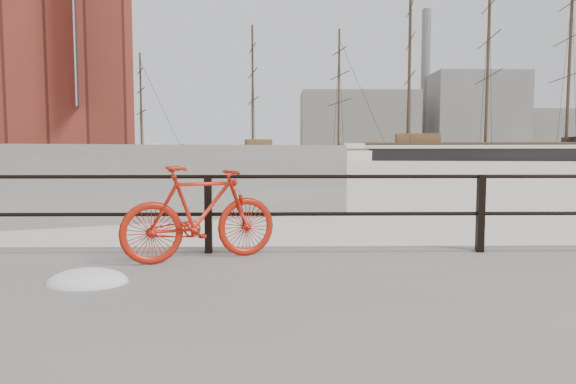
% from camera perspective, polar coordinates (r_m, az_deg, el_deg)
% --- Properties ---
extents(ground, '(400.00, 400.00, 0.00)m').
position_cam_1_polar(ground, '(7.34, 19.98, -8.73)').
color(ground, white).
rests_on(ground, ground).
extents(far_quay, '(78.44, 148.07, 1.80)m').
position_cam_1_polar(far_quay, '(87.10, -26.56, 3.62)').
color(far_quay, gray).
rests_on(far_quay, ground).
extents(guardrail, '(28.00, 0.10, 1.00)m').
position_cam_1_polar(guardrail, '(7.06, 20.61, -2.26)').
color(guardrail, black).
rests_on(guardrail, promenade).
extents(bicycle, '(1.83, 1.03, 1.13)m').
position_cam_1_polar(bicycle, '(6.19, -9.69, -2.33)').
color(bicycle, red).
rests_on(bicycle, promenade).
extents(barque_black, '(57.96, 26.74, 31.87)m').
position_cam_1_polar(barque_black, '(92.29, 21.03, 3.27)').
color(barque_black, black).
rests_on(barque_black, ground).
extents(schooner_mid, '(33.59, 18.70, 22.58)m').
position_cam_1_polar(schooner_mid, '(85.00, 0.94, 3.49)').
color(schooner_mid, beige).
rests_on(schooner_mid, ground).
extents(schooner_left, '(25.11, 18.15, 17.53)m').
position_cam_1_polar(schooner_left, '(83.03, -19.45, 3.20)').
color(schooner_left, white).
rests_on(schooner_left, ground).
extents(apartment_cream, '(24.16, 21.40, 21.20)m').
position_cam_1_polar(apartment_cream, '(78.02, -28.82, 11.96)').
color(apartment_cream, beige).
rests_on(apartment_cream, far_quay).
extents(apartment_grey, '(26.02, 22.15, 23.20)m').
position_cam_1_polar(apartment_grey, '(99.89, -27.58, 10.84)').
color(apartment_grey, '#A4A49F').
rests_on(apartment_grey, far_quay).
extents(apartment_brick, '(27.87, 22.90, 21.20)m').
position_cam_1_polar(apartment_brick, '(122.62, -26.72, 9.15)').
color(apartment_brick, maroon).
rests_on(apartment_brick, far_quay).
extents(industrial_west, '(32.00, 18.00, 18.00)m').
position_cam_1_polar(industrial_west, '(148.57, 7.74, 7.40)').
color(industrial_west, gray).
rests_on(industrial_west, ground).
extents(industrial_mid, '(26.00, 20.00, 24.00)m').
position_cam_1_polar(industrial_mid, '(162.56, 19.88, 7.98)').
color(industrial_mid, gray).
rests_on(industrial_mid, ground).
extents(industrial_east, '(20.00, 16.00, 14.00)m').
position_cam_1_polar(industrial_east, '(176.26, 26.28, 5.87)').
color(industrial_east, gray).
rests_on(industrial_east, ground).
extents(smokestack, '(2.80, 2.80, 44.00)m').
position_cam_1_polar(smokestack, '(164.15, 15.01, 11.57)').
color(smokestack, gray).
rests_on(smokestack, ground).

